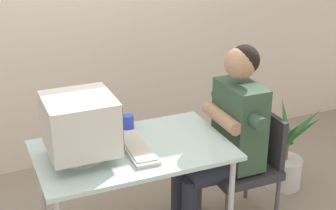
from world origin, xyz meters
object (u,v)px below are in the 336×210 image
object	(u,v)px
crt_monitor	(81,124)
keyboard	(137,148)
person_seated	(227,132)
desk_mug	(128,122)
desk	(133,157)
potted_plant	(285,154)
office_chair	(247,160)

from	to	relation	value
crt_monitor	keyboard	bearing A→B (deg)	-2.54
person_seated	desk_mug	world-z (taller)	person_seated
desk	crt_monitor	xyz separation A→B (m)	(-0.31, -0.02, 0.29)
keyboard	desk_mug	distance (m)	0.32
desk	potted_plant	size ratio (longest dim) A/B	1.69
keyboard	potted_plant	xyz separation A→B (m)	(1.35, 0.29, -0.47)
desk	person_seated	bearing A→B (deg)	2.09
desk	office_chair	xyz separation A→B (m)	(0.86, 0.02, -0.22)
person_seated	potted_plant	xyz separation A→B (m)	(0.68, 0.23, -0.42)
crt_monitor	person_seated	xyz separation A→B (m)	(0.99, 0.04, -0.26)
desk	keyboard	bearing A→B (deg)	-65.69
office_chair	desk_mug	world-z (taller)	desk_mug
office_chair	person_seated	bearing A→B (deg)	180.00
desk	potted_plant	bearing A→B (deg)	10.67
keyboard	person_seated	bearing A→B (deg)	4.80
desk	desk_mug	bearing A→B (deg)	76.44
person_seated	potted_plant	distance (m)	0.83
desk	keyboard	distance (m)	0.09
crt_monitor	person_seated	distance (m)	1.03
crt_monitor	desk_mug	xyz separation A→B (m)	(0.38, 0.30, -0.18)
keyboard	office_chair	distance (m)	0.89
keyboard	office_chair	bearing A→B (deg)	3.80
desk_mug	office_chair	bearing A→B (deg)	-18.42
desk_mug	keyboard	bearing A→B (deg)	-99.83
desk	potted_plant	distance (m)	1.44
office_chair	potted_plant	bearing A→B (deg)	24.61
person_seated	crt_monitor	bearing A→B (deg)	-177.62
keyboard	office_chair	size ratio (longest dim) A/B	0.59
crt_monitor	potted_plant	distance (m)	1.83
office_chair	person_seated	xyz separation A→B (m)	(-0.18, 0.00, 0.25)
desk	potted_plant	world-z (taller)	desk
person_seated	potted_plant	bearing A→B (deg)	18.76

